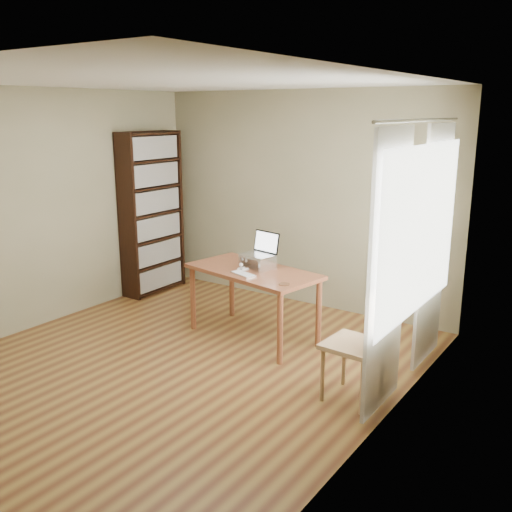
{
  "coord_description": "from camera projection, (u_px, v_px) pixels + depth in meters",
  "views": [
    {
      "loc": [
        3.45,
        -3.74,
        2.36
      ],
      "look_at": [
        0.25,
        0.92,
        0.91
      ],
      "focal_mm": 40.0,
      "sensor_mm": 36.0,
      "label": 1
    }
  ],
  "objects": [
    {
      "name": "curtains",
      "position": [
        412.0,
        256.0,
        4.76
      ],
      "size": [
        0.03,
        1.9,
        2.25
      ],
      "color": "white",
      "rests_on": "ground"
    },
    {
      "name": "chair",
      "position": [
        363.0,
        339.0,
        4.62
      ],
      "size": [
        0.48,
        0.48,
        1.02
      ],
      "rotation": [
        0.0,
        0.0,
        -0.05
      ],
      "color": "tan",
      "rests_on": "ground"
    },
    {
      "name": "keyboard",
      "position": [
        243.0,
        274.0,
        5.73
      ],
      "size": [
        0.3,
        0.19,
        0.02
      ],
      "rotation": [
        0.0,
        0.0,
        -0.28
      ],
      "color": "silver",
      "rests_on": "desk"
    },
    {
      "name": "coaster",
      "position": [
        284.0,
        284.0,
        5.41
      ],
      "size": [
        0.11,
        0.11,
        0.01
      ],
      "primitive_type": "cylinder",
      "color": "#53331C",
      "rests_on": "desk"
    },
    {
      "name": "room",
      "position": [
        179.0,
        231.0,
        5.14
      ],
      "size": [
        4.04,
        4.54,
        2.64
      ],
      "color": "#5A3017",
      "rests_on": "ground"
    },
    {
      "name": "cat",
      "position": [
        257.0,
        261.0,
        6.01
      ],
      "size": [
        0.23,
        0.47,
        0.14
      ],
      "rotation": [
        0.0,
        0.0,
        -0.29
      ],
      "color": "#463E37",
      "rests_on": "desk"
    },
    {
      "name": "desk",
      "position": [
        253.0,
        279.0,
        5.94
      ],
      "size": [
        1.51,
        0.94,
        0.75
      ],
      "rotation": [
        0.0,
        0.0,
        -0.18
      ],
      "color": "brown",
      "rests_on": "ground"
    },
    {
      "name": "bookshelf",
      "position": [
        152.0,
        213.0,
        7.45
      ],
      "size": [
        0.3,
        0.9,
        2.1
      ],
      "color": "black",
      "rests_on": "ground"
    },
    {
      "name": "laptop",
      "position": [
        261.0,
        249.0,
        5.98
      ],
      "size": [
        0.37,
        0.34,
        0.24
      ],
      "rotation": [
        0.0,
        0.0,
        -0.18
      ],
      "color": "silver",
      "rests_on": "laptop_stand"
    },
    {
      "name": "laptop_stand",
      "position": [
        258.0,
        260.0,
        5.96
      ],
      "size": [
        0.32,
        0.25,
        0.13
      ],
      "rotation": [
        0.0,
        0.0,
        -0.18
      ],
      "color": "silver",
      "rests_on": "desk"
    }
  ]
}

